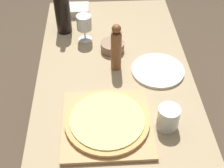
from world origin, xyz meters
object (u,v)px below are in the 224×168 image
Objects in this scene: pepper_mill at (116,48)px; wine_glass at (84,24)px; wine_bottle at (62,10)px; pizza at (107,121)px; small_bowl at (113,46)px.

pepper_mill reaches higher than wine_glass.
pepper_mill is at bearing -51.34° from wine_bottle.
pizza is 0.50m from small_bowl.
wine_bottle reaches higher than pepper_mill.
pepper_mill reaches higher than pizza.
pepper_mill is at bearing -87.68° from small_bowl.
wine_glass is 1.21× the size of small_bowl.
wine_bottle reaches higher than small_bowl.
wine_glass is 0.20m from small_bowl.
wine_bottle is 0.15m from wine_glass.
small_bowl is (0.15, -0.10, -0.08)m from wine_glass.
wine_glass is (0.12, -0.09, -0.03)m from wine_bottle.
pizza is 1.39× the size of pepper_mill.
small_bowl is (-0.01, 0.14, -0.09)m from pepper_mill.
small_bowl is (0.05, 0.50, -0.01)m from pizza.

